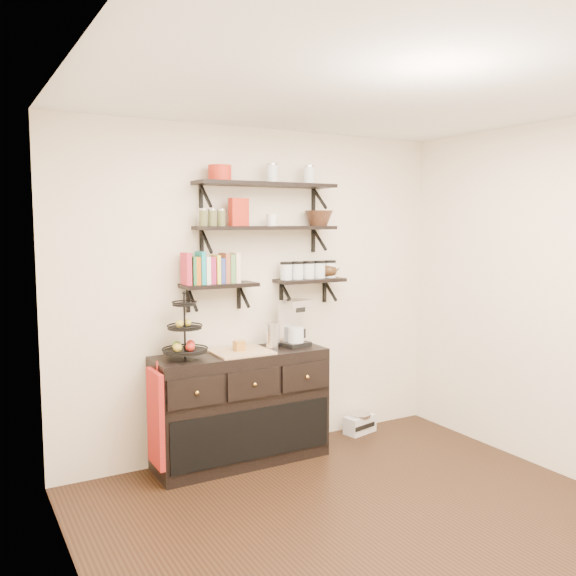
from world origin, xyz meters
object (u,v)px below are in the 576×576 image
Objects in this scene: sideboard at (241,407)px; radio at (360,423)px; coffee_maker at (293,324)px; fruit_stand at (185,336)px.

radio is (1.24, 0.09, -0.36)m from sideboard.
fruit_stand is at bearing 170.14° from coffee_maker.
radio is at bearing 2.84° from fruit_stand.
sideboard is at bearing 170.98° from radio.
fruit_stand reaches higher than coffee_maker.
sideboard is 2.83× the size of fruit_stand.
fruit_stand is 1.97m from radio.
sideboard is at bearing 171.82° from coffee_maker.
sideboard is 0.77m from fruit_stand.
sideboard is 0.81m from coffee_maker.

